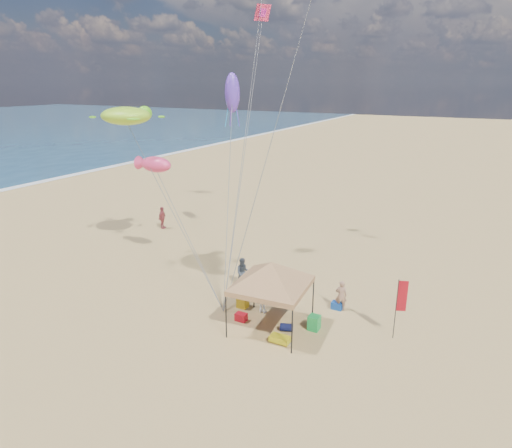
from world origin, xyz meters
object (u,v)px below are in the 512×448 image
(cooler_red, at_px, (241,317))
(cooler_blue, at_px, (337,306))
(chair_green, at_px, (314,323))
(chair_yellow, at_px, (243,301))
(beach_cart, at_px, (280,339))
(person_far_a, at_px, (162,218))
(person_near_c, at_px, (263,297))
(person_near_b, at_px, (243,272))
(feather_flag, at_px, (401,300))
(person_near_a, at_px, (341,295))
(canopy_tent, at_px, (272,265))

(cooler_red, distance_m, cooler_blue, 4.95)
(cooler_blue, xyz_separation_m, chair_green, (-0.32, -2.39, 0.16))
(chair_green, height_order, chair_yellow, same)
(beach_cart, distance_m, person_far_a, 18.12)
(cooler_red, bearing_deg, chair_yellow, 116.54)
(cooler_blue, bearing_deg, person_near_c, -146.67)
(person_near_b, relative_size, person_far_a, 0.97)
(feather_flag, xyz_separation_m, person_near_c, (-6.37, -0.73, -1.07))
(feather_flag, height_order, person_near_c, feather_flag)
(cooler_blue, distance_m, person_near_a, 0.63)
(canopy_tent, distance_m, person_near_c, 2.80)
(chair_yellow, height_order, beach_cart, chair_yellow)
(person_far_a, bearing_deg, chair_green, -130.92)
(canopy_tent, distance_m, person_near_a, 4.64)
(canopy_tent, xyz_separation_m, person_near_a, (2.30, 3.23, -2.41))
(chair_yellow, relative_size, person_near_c, 0.41)
(person_near_b, distance_m, person_near_c, 3.13)
(feather_flag, distance_m, chair_green, 4.02)
(chair_green, bearing_deg, person_near_b, 155.10)
(cooler_red, bearing_deg, canopy_tent, 2.85)
(cooler_red, relative_size, beach_cart, 0.60)
(canopy_tent, height_order, person_near_a, canopy_tent)
(chair_green, relative_size, person_near_b, 0.41)
(person_near_a, distance_m, person_near_b, 5.65)
(chair_green, height_order, person_near_a, person_near_a)
(person_near_b, bearing_deg, cooler_red, -97.42)
(feather_flag, relative_size, beach_cart, 3.20)
(person_near_b, relative_size, person_near_c, 0.99)
(beach_cart, xyz_separation_m, person_near_c, (-1.92, 2.08, 0.66))
(cooler_red, bearing_deg, cooler_blue, 41.75)
(canopy_tent, distance_m, feather_flag, 5.82)
(person_near_c, bearing_deg, chair_green, 172.37)
(cooler_blue, xyz_separation_m, person_near_c, (-3.14, -2.07, 0.67))
(canopy_tent, bearing_deg, beach_cart, -45.54)
(chair_yellow, bearing_deg, cooler_blue, 25.82)
(canopy_tent, relative_size, person_near_a, 3.92)
(chair_green, height_order, person_near_c, person_near_c)
(chair_yellow, height_order, person_near_c, person_near_c)
(person_near_b, bearing_deg, beach_cart, -80.08)
(beach_cart, relative_size, person_near_b, 0.53)
(cooler_red, distance_m, person_near_b, 3.82)
(person_near_a, xyz_separation_m, person_far_a, (-16.37, 6.01, 0.08))
(cooler_red, xyz_separation_m, person_near_c, (0.55, 1.23, 0.67))
(feather_flag, relative_size, cooler_blue, 5.34)
(cooler_red, height_order, person_near_b, person_near_b)
(person_near_b, xyz_separation_m, person_far_a, (-10.72, 6.02, 0.03))
(person_far_a, bearing_deg, canopy_tent, -136.32)
(feather_flag, height_order, person_near_b, feather_flag)
(cooler_blue, bearing_deg, feather_flag, -22.59)
(chair_yellow, distance_m, person_near_b, 2.45)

